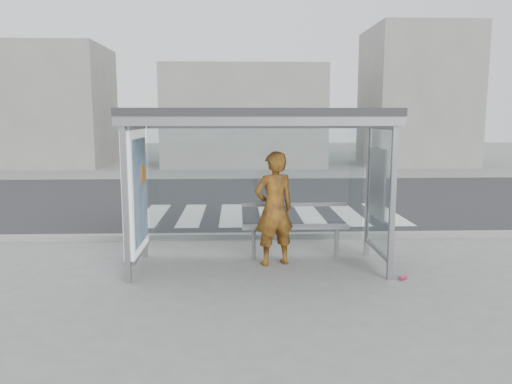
% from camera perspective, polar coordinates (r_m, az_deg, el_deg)
% --- Properties ---
extents(ground, '(80.00, 80.00, 0.00)m').
position_cam_1_polar(ground, '(8.42, 0.27, -8.61)').
color(ground, slate).
rests_on(ground, ground).
extents(road, '(30.00, 10.00, 0.01)m').
position_cam_1_polar(road, '(15.25, -0.85, -0.78)').
color(road, '#242426').
rests_on(road, ground).
extents(curb, '(30.00, 0.18, 0.12)m').
position_cam_1_polar(curb, '(10.29, -0.19, -5.07)').
color(curb, gray).
rests_on(curb, ground).
extents(crosswalk, '(6.55, 3.00, 0.00)m').
position_cam_1_polar(crosswalk, '(12.81, 1.65, -2.60)').
color(crosswalk, silver).
rests_on(crosswalk, ground).
extents(bus_shelter, '(4.25, 1.65, 2.62)m').
position_cam_1_polar(bus_shelter, '(8.11, -2.37, 5.00)').
color(bus_shelter, gray).
rests_on(bus_shelter, ground).
extents(building_left, '(6.00, 5.00, 6.00)m').
position_cam_1_polar(building_left, '(27.77, -22.81, 9.00)').
color(building_left, gray).
rests_on(building_left, ground).
extents(building_center, '(8.00, 5.00, 5.00)m').
position_cam_1_polar(building_center, '(26.04, -1.43, 8.63)').
color(building_center, gray).
rests_on(building_center, ground).
extents(building_right, '(5.00, 5.00, 7.00)m').
position_cam_1_polar(building_right, '(27.68, 17.85, 10.29)').
color(building_right, gray).
rests_on(building_right, ground).
extents(person, '(0.82, 0.67, 1.93)m').
position_cam_1_polar(person, '(8.37, 2.07, -1.91)').
color(person, '#C94912').
rests_on(person, ground).
extents(bench, '(1.89, 0.30, 0.98)m').
position_cam_1_polar(bench, '(8.83, 4.51, -3.96)').
color(bench, gray).
rests_on(bench, ground).
extents(soda_can, '(0.15, 0.13, 0.07)m').
position_cam_1_polar(soda_can, '(8.12, 16.43, -9.36)').
color(soda_can, '#D63E6C').
rests_on(soda_can, ground).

